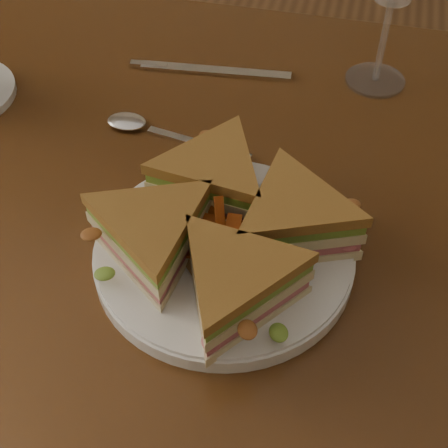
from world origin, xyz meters
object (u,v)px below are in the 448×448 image
(plate, at_px, (224,253))
(spoon, at_px, (144,127))
(sandwich_wedges, at_px, (224,228))
(table, at_px, (202,249))
(knife, at_px, (205,70))

(plate, height_order, spoon, plate)
(sandwich_wedges, distance_m, spoon, 0.22)
(sandwich_wedges, bearing_deg, table, 119.03)
(sandwich_wedges, xyz_separation_m, knife, (-0.10, 0.31, -0.04))
(table, height_order, plate, plate)
(table, relative_size, sandwich_wedges, 3.97)
(table, height_order, sandwich_wedges, sandwich_wedges)
(plate, relative_size, knife, 1.17)
(plate, relative_size, spoon, 1.38)
(knife, bearing_deg, spoon, -111.56)
(plate, distance_m, sandwich_wedges, 0.04)
(spoon, xyz_separation_m, knife, (0.04, 0.14, -0.00))
(plate, height_order, sandwich_wedges, sandwich_wedges)
(spoon, height_order, knife, spoon)
(table, xyz_separation_m, spoon, (-0.09, 0.08, 0.10))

